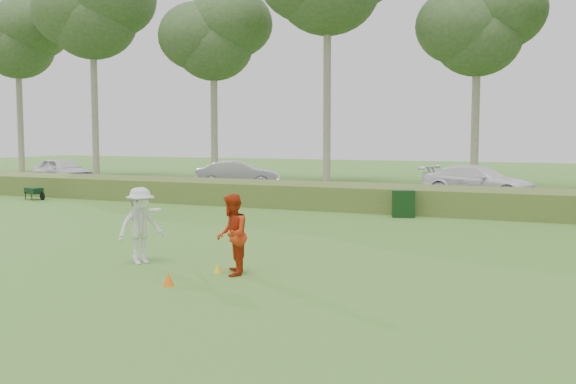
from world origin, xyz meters
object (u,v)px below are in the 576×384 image
at_px(car_left, 62,171).
at_px(cone_yellow, 218,268).
at_px(player_white, 141,226).
at_px(cone_orange, 168,279).
at_px(player_red, 232,235).
at_px(car_mid, 238,175).
at_px(car_right, 478,182).
at_px(utility_cabinet, 403,204).

bearing_deg(car_left, cone_yellow, -111.51).
distance_m(player_white, car_left, 24.69).
distance_m(cone_orange, cone_yellow, 1.39).
relative_size(player_red, car_mid, 0.38).
relative_size(cone_yellow, car_right, 0.04).
height_order(player_red, utility_cabinet, player_red).
relative_size(player_white, car_right, 0.34).
relative_size(cone_orange, car_right, 0.05).
xyz_separation_m(player_red, utility_cabinet, (0.93, 10.43, -0.35)).
bearing_deg(player_white, utility_cabinet, 5.99).
bearing_deg(car_right, car_mid, 100.31).
distance_m(utility_cabinet, car_left, 22.38).
distance_m(cone_yellow, car_left, 26.31).
xyz_separation_m(player_white, player_red, (2.38, -0.22, -0.02)).
bearing_deg(car_right, utility_cabinet, -178.59).
bearing_deg(cone_yellow, player_white, 175.62).
height_order(player_white, cone_orange, player_white).
bearing_deg(car_mid, player_red, -175.17).
xyz_separation_m(cone_orange, car_left, (-19.81, 18.36, 0.69)).
bearing_deg(player_red, car_left, -154.75).
xyz_separation_m(cone_orange, car_right, (3.09, 19.03, 0.66)).
bearing_deg(player_red, player_white, -120.08).
bearing_deg(player_white, car_left, 70.97).
xyz_separation_m(cone_orange, utility_cabinet, (1.56, 11.74, 0.34)).
bearing_deg(cone_yellow, cone_orange, -100.94).
height_order(player_white, car_left, player_white).
relative_size(player_red, car_right, 0.33).
bearing_deg(car_mid, player_white, 178.96).
xyz_separation_m(player_white, cone_yellow, (2.02, -0.15, -0.74)).
xyz_separation_m(player_red, car_right, (2.46, 17.73, -0.03)).
bearing_deg(car_left, player_red, -111.10).
height_order(cone_orange, car_left, car_left).
relative_size(car_left, car_mid, 1.02).
xyz_separation_m(cone_yellow, car_mid, (-9.40, 18.29, 0.68)).
bearing_deg(cone_orange, utility_cabinet, 82.43).
relative_size(cone_orange, car_left, 0.06).
relative_size(player_red, cone_orange, 6.67).
relative_size(player_red, utility_cabinet, 1.76).
bearing_deg(player_white, car_right, 8.51).
bearing_deg(car_right, cone_orange, -175.97).
relative_size(cone_orange, cone_yellow, 1.26).
height_order(cone_orange, car_mid, car_mid).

